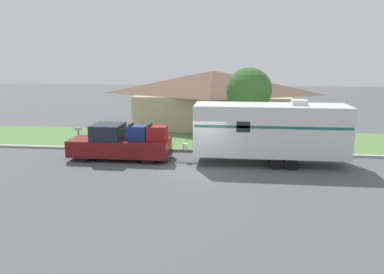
{
  "coord_description": "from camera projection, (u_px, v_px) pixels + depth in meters",
  "views": [
    {
      "loc": [
        1.66,
        -18.55,
        5.78
      ],
      "look_at": [
        -0.67,
        1.75,
        1.4
      ],
      "focal_mm": 35.0,
      "sensor_mm": 36.0,
      "label": 1
    }
  ],
  "objects": [
    {
      "name": "ground_plane",
      "position": [
        201.0,
        171.0,
        19.41
      ],
      "size": [
        120.0,
        120.0,
        0.0
      ],
      "primitive_type": "plane",
      "color": "#515456"
    },
    {
      "name": "curb_strip",
      "position": [
        206.0,
        152.0,
        23.04
      ],
      "size": [
        80.0,
        0.3,
        0.14
      ],
      "color": "#ADADA8",
      "rests_on": "ground_plane"
    },
    {
      "name": "lawn_strip",
      "position": [
        210.0,
        140.0,
        26.6
      ],
      "size": [
        80.0,
        7.0,
        0.03
      ],
      "color": "#568442",
      "rests_on": "ground_plane"
    },
    {
      "name": "house_across_street",
      "position": [
        213.0,
        98.0,
        31.31
      ],
      "size": [
        13.27,
        6.73,
        4.69
      ],
      "color": "tan",
      "rests_on": "ground_plane"
    },
    {
      "name": "pickup_truck",
      "position": [
        121.0,
        143.0,
        21.46
      ],
      "size": [
        5.83,
        2.01,
        2.1
      ],
      "color": "black",
      "rests_on": "ground_plane"
    },
    {
      "name": "travel_trailer",
      "position": [
        270.0,
        130.0,
        20.32
      ],
      "size": [
        9.44,
        2.41,
        3.56
      ],
      "color": "black",
      "rests_on": "ground_plane"
    },
    {
      "name": "mailbox",
      "position": [
        78.0,
        131.0,
        24.73
      ],
      "size": [
        0.48,
        0.2,
        1.25
      ],
      "color": "brown",
      "rests_on": "ground_plane"
    },
    {
      "name": "tree_in_yard",
      "position": [
        249.0,
        91.0,
        25.3
      ],
      "size": [
        3.1,
        3.1,
        5.11
      ],
      "color": "brown",
      "rests_on": "ground_plane"
    }
  ]
}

